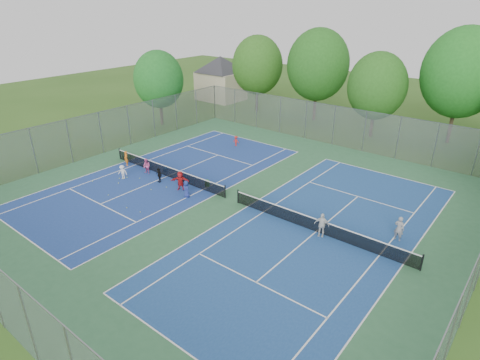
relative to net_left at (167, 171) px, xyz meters
The scene contains 37 objects.
ground 7.01m from the net_left, ahead, with size 120.00×120.00×0.00m, color #2F541A.
court_pad 7.01m from the net_left, ahead, with size 32.00×32.00×0.01m, color #2D5F3B.
court_left 0.44m from the net_left, ahead, with size 10.97×23.77×0.01m, color navy.
court_right 14.01m from the net_left, ahead, with size 10.97×23.77×0.01m, color navy.
net_left is the anchor object (origin of this frame).
net_right 14.00m from the net_left, ahead, with size 12.87×0.10×0.91m, color black.
fence_north 17.53m from the net_left, 66.37° to the left, with size 32.00×0.10×4.00m, color gray.
fence_west 9.13m from the net_left, behind, with size 32.00×0.10×4.00m, color gray.
house 28.55m from the net_left, 122.01° to the left, with size 11.03×11.03×7.30m.
tree_nw 23.72m from the net_left, 107.65° to the left, with size 6.40×6.40×9.58m.
tree_nl 23.81m from the net_left, 87.51° to the left, with size 7.20×7.20×10.69m.
tree_nc 23.38m from the net_left, 66.80° to the left, with size 6.00×6.00×8.85m.
tree_nr 29.59m from the net_left, 56.31° to the left, with size 7.60×7.60×11.42m.
tree_side_w 16.34m from the net_left, 140.19° to the left, with size 5.60×5.60×8.47m.
ball_crate 1.30m from the net_left, 143.93° to the left, with size 0.33×0.33×0.28m, color #1753B2.
ball_hopper 4.03m from the net_left, ahead, with size 0.28×0.28×0.55m, color #248730.
student_a 4.66m from the net_left, behind, with size 0.49×0.32×1.34m, color orange.
student_b 1.91m from the net_left, 161.61° to the right, with size 0.64×0.49×1.31m, color #D95493.
student_c 3.57m from the net_left, 133.98° to the right, with size 0.77×0.44×1.20m, color silver.
student_d 1.19m from the net_left, 72.20° to the right, with size 0.71×0.30×1.22m, color black.
student_e 4.35m from the net_left, 22.25° to the right, with size 0.65×0.42×1.32m, color navy.
student_f 2.98m from the net_left, 20.91° to the right, with size 1.43×0.46×1.54m, color red.
child_far_baseline 9.52m from the net_left, 91.97° to the left, with size 0.68×0.39×1.06m, color red.
instructor 18.48m from the net_left, ahead, with size 0.60×0.39×1.63m, color gray.
teen_court_b 14.44m from the net_left, ahead, with size 0.93×0.39×1.58m, color silver.
tennis_ball_0 5.26m from the net_left, 98.34° to the right, with size 0.07×0.07×0.07m, color #DAEC37.
tennis_ball_1 3.96m from the net_left, 119.88° to the right, with size 0.07×0.07×0.07m, color #C9DC33.
tennis_ball_2 3.57m from the net_left, 132.08° to the right, with size 0.07×0.07×0.07m, color #C9DF33.
tennis_ball_3 3.31m from the net_left, 136.22° to the right, with size 0.07×0.07×0.07m, color #BDE735.
tennis_ball_4 2.27m from the net_left, 129.25° to the right, with size 0.07×0.07×0.07m, color #B0CC2F.
tennis_ball_5 2.24m from the net_left, 43.15° to the right, with size 0.07×0.07×0.07m, color #CADA32.
tennis_ball_6 5.99m from the net_left, 130.97° to the right, with size 0.07×0.07×0.07m, color #BBD431.
tennis_ball_7 3.91m from the net_left, 133.93° to the right, with size 0.07×0.07×0.07m, color #CFDD33.
tennis_ball_8 3.72m from the net_left, 89.65° to the right, with size 0.07×0.07×0.07m, color #D4E836.
tennis_ball_9 6.29m from the net_left, 58.91° to the right, with size 0.07×0.07×0.07m, color yellow.
tennis_ball_10 5.94m from the net_left, 70.25° to the right, with size 0.07×0.07×0.07m, color gold.
tennis_ball_11 2.76m from the net_left, 68.52° to the right, with size 0.07×0.07×0.07m, color #CFE735.
Camera 1 is at (16.88, -20.07, 13.49)m, focal length 30.00 mm.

